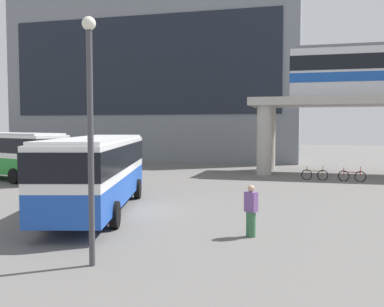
{
  "coord_description": "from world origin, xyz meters",
  "views": [
    {
      "loc": [
        7.54,
        -18.03,
        3.74
      ],
      "look_at": [
        1.41,
        5.26,
        2.2
      ],
      "focal_mm": 41.53,
      "sensor_mm": 36.0,
      "label": 1
    }
  ],
  "objects_px": {
    "bicycle_red": "(352,176)",
    "bicycle_brown": "(315,175)",
    "bus_secondary": "(4,150)",
    "bus_main": "(98,166)",
    "station_building": "(159,80)",
    "pedestrian_near_building": "(251,212)"
  },
  "relations": [
    {
      "from": "station_building",
      "to": "bus_secondary",
      "type": "distance_m",
      "value": 23.44
    },
    {
      "from": "bus_secondary",
      "to": "bus_main",
      "type": "bearing_deg",
      "value": -38.02
    },
    {
      "from": "bus_secondary",
      "to": "pedestrian_near_building",
      "type": "relative_size",
      "value": 6.42
    },
    {
      "from": "bicycle_brown",
      "to": "bicycle_red",
      "type": "bearing_deg",
      "value": -4.61
    },
    {
      "from": "station_building",
      "to": "bus_main",
      "type": "height_order",
      "value": "station_building"
    },
    {
      "from": "station_building",
      "to": "bus_secondary",
      "type": "height_order",
      "value": "station_building"
    },
    {
      "from": "bus_main",
      "to": "bicycle_brown",
      "type": "relative_size",
      "value": 6.33
    },
    {
      "from": "bus_main",
      "to": "bicycle_red",
      "type": "xyz_separation_m",
      "value": [
        11.56,
        13.79,
        -1.63
      ]
    },
    {
      "from": "bus_main",
      "to": "pedestrian_near_building",
      "type": "relative_size",
      "value": 6.49
    },
    {
      "from": "bicycle_brown",
      "to": "pedestrian_near_building",
      "type": "relative_size",
      "value": 1.02
    },
    {
      "from": "station_building",
      "to": "bicycle_red",
      "type": "bearing_deg",
      "value": -41.91
    },
    {
      "from": "station_building",
      "to": "bicycle_red",
      "type": "distance_m",
      "value": 27.58
    },
    {
      "from": "bicycle_red",
      "to": "bicycle_brown",
      "type": "bearing_deg",
      "value": 175.39
    },
    {
      "from": "bus_main",
      "to": "station_building",
      "type": "bearing_deg",
      "value": 104.25
    },
    {
      "from": "bicycle_brown",
      "to": "pedestrian_near_building",
      "type": "distance_m",
      "value": 16.74
    },
    {
      "from": "bicycle_red",
      "to": "bus_secondary",
      "type": "bearing_deg",
      "value": -168.99
    },
    {
      "from": "bicycle_red",
      "to": "pedestrian_near_building",
      "type": "height_order",
      "value": "pedestrian_near_building"
    },
    {
      "from": "bicycle_red",
      "to": "bicycle_brown",
      "type": "xyz_separation_m",
      "value": [
        -2.39,
        0.19,
        0.0
      ]
    },
    {
      "from": "bus_main",
      "to": "bus_secondary",
      "type": "distance_m",
      "value": 15.0
    },
    {
      "from": "station_building",
      "to": "pedestrian_near_building",
      "type": "height_order",
      "value": "station_building"
    },
    {
      "from": "bicycle_red",
      "to": "bicycle_brown",
      "type": "distance_m",
      "value": 2.4
    },
    {
      "from": "bicycle_brown",
      "to": "bus_secondary",
      "type": "bearing_deg",
      "value": -167.27
    }
  ]
}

